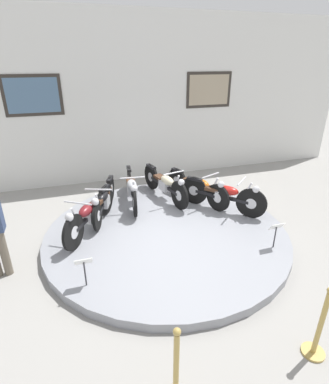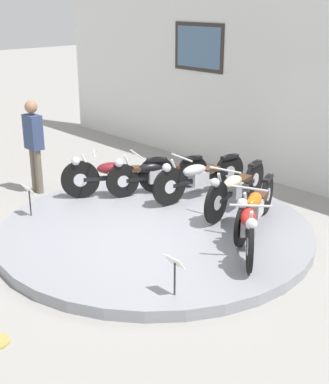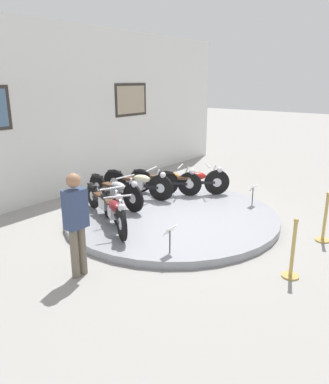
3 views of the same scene
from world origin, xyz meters
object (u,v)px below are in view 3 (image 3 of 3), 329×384
Objects in this scene: motorcycle_black at (105,201)px; stanchion_post_left_of_entry at (292,258)px; motorcycle_orange at (166,180)px; info_placard_front_centre at (253,190)px; motorcycle_red at (193,180)px; info_placard_front_left at (170,234)px; stanchion_post_right_of_entry at (324,225)px; motorcycle_maroon at (114,210)px; motorcycle_cream at (138,183)px; visitor_standing at (76,219)px; motorcycle_silver at (116,190)px.

motorcycle_black is 1.81× the size of stanchion_post_left_of_entry.
info_placard_front_centre is at bearing -75.67° from motorcycle_orange.
info_placard_front_left is at bearing -152.93° from motorcycle_red.
stanchion_post_right_of_entry is (1.79, 0.00, 0.00)m from stanchion_post_left_of_entry.
stanchion_post_left_of_entry is (0.55, -3.49, -0.21)m from motorcycle_maroon.
motorcycle_cream is at bearing 151.81° from motorcycle_orange.
info_placard_front_left is 3.19m from stanchion_post_right_of_entry.
stanchion_post_right_of_entry is at bearing -35.59° from visitor_standing.
motorcycle_silver is at bearing 43.48° from motorcycle_maroon.
motorcycle_black is 1.00× the size of motorcycle_orange.
stanchion_post_left_of_entry is at bearing -80.97° from motorcycle_maroon.
motorcycle_silver is at bearing 106.29° from stanchion_post_right_of_entry.
motorcycle_silver is at bearing 152.21° from motorcycle_red.
stanchion_post_left_of_entry is at bearing -53.17° from visitor_standing.
motorcycle_cream is at bearing 0.07° from motorcycle_silver.
motorcycle_cream is 3.32m from info_placard_front_left.
stanchion_post_left_of_entry is at bearing -124.00° from motorcycle_red.
stanchion_post_left_of_entry is (-1.31, -4.47, -0.21)m from motorcycle_cream.
info_placard_front_left is 0.30× the size of visitor_standing.
motorcycle_maroon is 1.70× the size of stanchion_post_right_of_entry.
motorcycle_silver reaches higher than info_placard_front_left.
stanchion_post_left_of_entry is at bearing -106.33° from motorcycle_cream.
info_placard_front_left is 1.64m from visitor_standing.
stanchion_post_right_of_entry is at bearing -112.18° from info_placard_front_centre.
motorcycle_maroon is 0.87× the size of motorcycle_silver.
motorcycle_silver is at bearing 83.78° from stanchion_post_left_of_entry.
motorcycle_orange is (2.21, 0.00, 0.01)m from motorcycle_black.
visitor_standing is at bearing -170.75° from motorcycle_red.
stanchion_post_right_of_entry is (1.31, -4.47, -0.21)m from motorcycle_silver.
motorcycle_black is 2.21m from motorcycle_orange.
motorcycle_red is at bearing 9.25° from visitor_standing.
stanchion_post_left_of_entry is 1.00× the size of stanchion_post_right_of_entry.
motorcycle_red reaches higher than motorcycle_silver.
motorcycle_red reaches higher than info_placard_front_centre.
motorcycle_silver is (0.69, 0.37, 0.03)m from motorcycle_black.
motorcycle_orange is at bearing 38.58° from info_placard_front_left.
stanchion_post_right_of_entry reaches higher than motorcycle_cream.
motorcycle_silver is 1.01× the size of motorcycle_cream.
motorcycle_silver is at bearing 128.85° from info_placard_front_centre.
info_placard_front_left is at bearing 180.00° from info_placard_front_centre.
motorcycle_red is at bearing 56.00° from stanchion_post_left_of_entry.
info_placard_front_centre is 0.50× the size of stanchion_post_right_of_entry.
info_placard_front_centre is (2.08, -2.58, -0.03)m from motorcycle_silver.
stanchion_post_left_of_entry is at bearing -67.82° from info_placard_front_left.
motorcycle_silver is 3.92× the size of info_placard_front_centre.
info_placard_front_centre is 2.05m from stanchion_post_right_of_entry.
motorcycle_black is 1.07× the size of visitor_standing.
stanchion_post_right_of_entry is at bearing -92.88° from motorcycle_orange.
motorcycle_maroon reaches higher than motorcycle_black.
visitor_standing is (-4.64, 0.88, 0.46)m from info_placard_front_centre.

